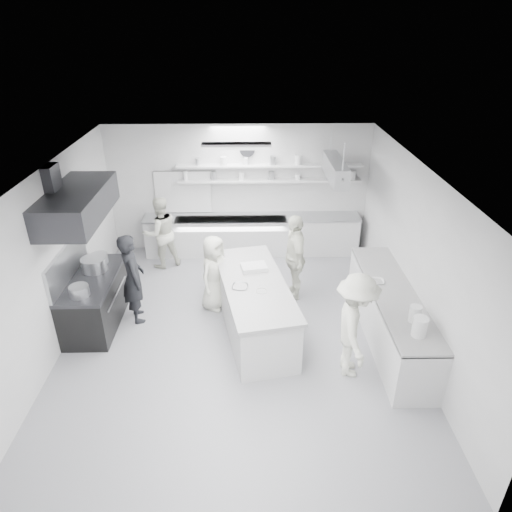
{
  "coord_description": "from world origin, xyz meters",
  "views": [
    {
      "loc": [
        0.2,
        -6.69,
        5.06
      ],
      "look_at": [
        0.34,
        0.6,
        1.25
      ],
      "focal_mm": 32.12,
      "sensor_mm": 36.0,
      "label": 1
    }
  ],
  "objects_px": {
    "cook_stove": "(133,278)",
    "stove": "(96,301)",
    "right_counter": "(390,316)",
    "back_counter": "(252,235)",
    "cook_back": "(161,233)",
    "prep_island": "(254,308)"
  },
  "relations": [
    {
      "from": "cook_stove",
      "to": "cook_back",
      "type": "height_order",
      "value": "cook_stove"
    },
    {
      "from": "cook_stove",
      "to": "cook_back",
      "type": "distance_m",
      "value": 2.07
    },
    {
      "from": "right_counter",
      "to": "prep_island",
      "type": "height_order",
      "value": "prep_island"
    },
    {
      "from": "prep_island",
      "to": "cook_back",
      "type": "xyz_separation_m",
      "value": [
        -2.04,
        2.5,
        0.34
      ]
    },
    {
      "from": "right_counter",
      "to": "stove",
      "type": "bearing_deg",
      "value": 173.48
    },
    {
      "from": "stove",
      "to": "cook_stove",
      "type": "xyz_separation_m",
      "value": [
        0.71,
        0.11,
        0.41
      ]
    },
    {
      "from": "stove",
      "to": "prep_island",
      "type": "relative_size",
      "value": 0.69
    },
    {
      "from": "right_counter",
      "to": "prep_island",
      "type": "relative_size",
      "value": 1.26
    },
    {
      "from": "cook_stove",
      "to": "cook_back",
      "type": "relative_size",
      "value": 1.05
    },
    {
      "from": "right_counter",
      "to": "back_counter",
      "type": "bearing_deg",
      "value": 124.65
    },
    {
      "from": "stove",
      "to": "back_counter",
      "type": "distance_m",
      "value": 4.03
    },
    {
      "from": "stove",
      "to": "right_counter",
      "type": "bearing_deg",
      "value": -6.52
    },
    {
      "from": "right_counter",
      "to": "cook_stove",
      "type": "bearing_deg",
      "value": 171.08
    },
    {
      "from": "back_counter",
      "to": "prep_island",
      "type": "height_order",
      "value": "prep_island"
    },
    {
      "from": "back_counter",
      "to": "cook_stove",
      "type": "distance_m",
      "value": 3.49
    },
    {
      "from": "prep_island",
      "to": "cook_back",
      "type": "height_order",
      "value": "cook_back"
    },
    {
      "from": "back_counter",
      "to": "cook_back",
      "type": "distance_m",
      "value": 2.16
    },
    {
      "from": "cook_stove",
      "to": "stove",
      "type": "bearing_deg",
      "value": 77.84
    },
    {
      "from": "cook_back",
      "to": "right_counter",
      "type": "bearing_deg",
      "value": 118.21
    },
    {
      "from": "stove",
      "to": "prep_island",
      "type": "height_order",
      "value": "prep_island"
    },
    {
      "from": "prep_island",
      "to": "cook_stove",
      "type": "relative_size",
      "value": 1.52
    },
    {
      "from": "stove",
      "to": "cook_back",
      "type": "relative_size",
      "value": 1.09
    }
  ]
}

